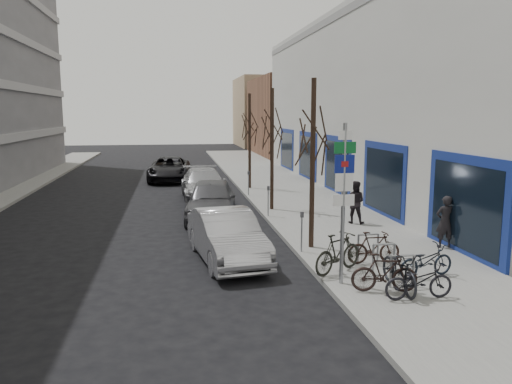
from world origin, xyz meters
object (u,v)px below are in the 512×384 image
object	(u,v)px
bike_far_curb	(419,278)
pedestrian_near	(445,222)
lane_car	(169,169)
bike_rack	(384,255)
tree_mid	(272,120)
tree_far	(250,119)
pedestrian_far	(355,202)
parked_car_back	(204,184)
meter_back	(248,181)
bike_mid_curb	(426,258)
bike_near_right	(384,272)
bike_mid_inner	(338,252)
meter_front	(302,228)
meter_mid	(268,198)
tree_near	(313,124)
bike_far_inner	(374,247)
parked_car_mid	(211,200)
parked_car_front	(227,236)
bike_near_left	(400,266)
highway_sign_pole	(344,194)

from	to	relation	value
bike_far_curb	pedestrian_near	bearing A→B (deg)	-36.54
lane_car	bike_far_curb	bearing A→B (deg)	-72.19
bike_rack	tree_mid	world-z (taller)	tree_mid
tree_far	pedestrian_far	world-z (taller)	tree_far
bike_rack	parked_car_back	xyz separation A→B (m)	(-4.00, 13.25, 0.13)
meter_back	bike_mid_curb	world-z (taller)	meter_back
meter_back	bike_near_right	distance (m)	14.81
tree_far	bike_mid_inner	size ratio (longest dim) A/B	2.97
bike_rack	bike_mid_inner	distance (m)	1.23
pedestrian_near	meter_back	bearing A→B (deg)	-63.85
tree_far	bike_far_curb	size ratio (longest dim) A/B	3.32
meter_front	lane_car	world-z (taller)	lane_car
meter_mid	bike_near_right	xyz separation A→B (m)	(1.07, -9.27, -0.28)
tree_mid	meter_front	bearing A→B (deg)	-93.68
bike_far_curb	parked_car_back	world-z (taller)	parked_car_back
tree_near	parked_car_back	xyz separation A→B (m)	(-2.80, 10.35, -3.32)
bike_rack	bike_far_inner	world-z (taller)	bike_far_inner
meter_front	parked_car_mid	size ratio (longest dim) A/B	0.26
bike_far_inner	parked_car_front	size ratio (longest dim) A/B	0.34
bike_far_curb	parked_car_front	world-z (taller)	parked_car_front
bike_far_curb	parked_car_mid	bearing A→B (deg)	21.13
bike_far_curb	bike_near_left	bearing A→B (deg)	13.79
parked_car_front	lane_car	xyz separation A→B (m)	(-1.78, 18.55, 0.01)
highway_sign_pole	pedestrian_near	size ratio (longest dim) A/B	2.49
meter_mid	pedestrian_far	xyz separation A→B (m)	(3.08, -1.87, 0.08)
parked_car_back	pedestrian_far	world-z (taller)	pedestrian_far
highway_sign_pole	bike_far_inner	distance (m)	2.77
bike_rack	bike_near_left	size ratio (longest dim) A/B	1.16
parked_car_front	parked_car_back	distance (m)	10.94
bike_near_left	parked_car_mid	xyz separation A→B (m)	(-3.85, 9.59, 0.10)
highway_sign_pole	bike_mid_curb	world-z (taller)	highway_sign_pole
pedestrian_near	bike_far_inner	bearing A→B (deg)	27.30
meter_front	bike_far_inner	world-z (taller)	meter_front
meter_mid	bike_far_curb	xyz separation A→B (m)	(1.66, -9.83, -0.26)
bike_far_inner	highway_sign_pole	bearing A→B (deg)	135.32
parked_car_front	pedestrian_near	bearing A→B (deg)	-9.38
bike_near_right	parked_car_mid	size ratio (longest dim) A/B	0.32
bike_rack	pedestrian_far	xyz separation A→B (m)	(1.43, 6.03, 0.34)
bike_far_curb	bike_rack	bearing A→B (deg)	0.10
meter_mid	lane_car	distance (m)	13.60
bike_far_curb	bike_far_inner	xyz separation A→B (m)	(0.07, 2.79, -0.03)
bike_mid_curb	pedestrian_near	bearing A→B (deg)	-49.96
meter_back	bike_far_curb	bearing A→B (deg)	-83.82
bike_rack	lane_car	distance (m)	21.64
meter_front	parked_car_back	xyz separation A→B (m)	(-2.35, 10.85, -0.13)
pedestrian_near	highway_sign_pole	bearing A→B (deg)	35.70
meter_front	bike_near_left	distance (m)	3.97
pedestrian_near	pedestrian_far	size ratio (longest dim) A/B	1.00
meter_mid	bike_mid_curb	size ratio (longest dim) A/B	0.76
tree_mid	meter_back	xyz separation A→B (m)	(-0.45, 4.00, -3.19)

